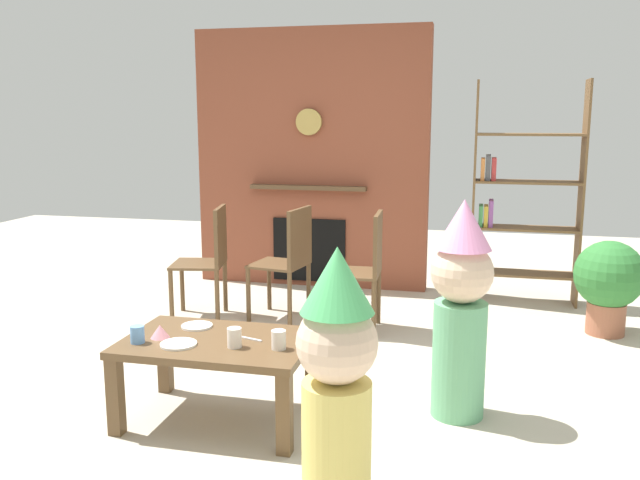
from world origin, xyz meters
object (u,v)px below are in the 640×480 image
Objects in this scene: child_in_pink at (461,304)px; dining_chair_left at (209,255)px; dining_chair_right at (365,264)px; paper_cup_near_right at (234,338)px; birthday_cake_slice at (160,331)px; dining_chair_middle at (289,257)px; paper_cup_near_left at (279,340)px; paper_plate_rear at (179,344)px; paper_plate_front at (197,326)px; coffee_table at (218,353)px; potted_plant_tall at (609,280)px; bookshelf at (518,200)px; child_with_cone_hat at (337,384)px; paper_cup_center at (137,334)px.

child_in_pink reaches higher than dining_chair_left.
dining_chair_right is at bearing -76.88° from child_in_pink.
dining_chair_left is (-0.89, 1.81, 0.01)m from paper_cup_near_right.
dining_chair_middle is at bearing 84.49° from birthday_cake_slice.
paper_cup_near_left is 0.52m from paper_plate_rear.
paper_cup_near_right is 0.11× the size of dining_chair_right.
paper_cup_near_left is 0.56× the size of paper_plate_front.
coffee_table is 1.39× the size of potted_plant_tall.
bookshelf is at bearing 128.45° from potted_plant_tall.
child_with_cone_hat is (0.45, -0.72, 0.10)m from paper_cup_near_left.
child_in_pink reaches higher than paper_plate_rear.
dining_chair_left is at bearing 101.37° from paper_cup_center.
dining_chair_right is at bearing -38.66° from child_with_cone_hat.
paper_plate_front is (-0.19, 0.17, 0.08)m from coffee_table.
child_with_cone_hat reaches higher than dining_chair_left.
bookshelf is 2.66m from dining_chair_left.
potted_plant_tall reaches higher than coffee_table.
paper_cup_near_right reaches higher than paper_cup_center.
paper_plate_front is 1.72× the size of birthday_cake_slice.
paper_plate_rear is at bearing -138.72° from potted_plant_tall.
birthday_cake_slice is at bearing 173.55° from paper_cup_near_right.
bookshelf reaches higher than paper_cup_near_left.
bookshelf is at bearing -115.16° from child_in_pink.
birthday_cake_slice is (-0.12, -0.21, 0.03)m from paper_plate_front.
child_in_pink is at bearing 18.95° from paper_plate_rear.
dining_chair_middle is at bearing -151.33° from bookshelf.
potted_plant_tall is (2.43, 2.13, -0.04)m from paper_plate_rear.
bookshelf reaches higher than paper_plate_front.
paper_plate_front is 0.19× the size of dining_chair_left.
child_in_pink reaches higher than dining_chair_middle.
dining_chair_middle is 0.64m from dining_chair_right.
dining_chair_left is at bearing 110.07° from paper_plate_front.
dining_chair_middle is (0.18, 1.86, 0.03)m from birthday_cake_slice.
paper_cup_near_right is at bearing -39.44° from paper_plate_front.
bookshelf reaches higher than potted_plant_tall.
child_in_pink is (1.62, 0.49, 0.13)m from paper_cup_center.
paper_cup_center is at bearing 89.99° from dining_chair_left.
potted_plant_tall is at bearing 44.40° from paper_cup_near_right.
dining_chair_right is (-0.73, 1.33, -0.11)m from child_in_pink.
dining_chair_left is (-0.57, 1.55, 0.06)m from paper_plate_front.
paper_cup_center is (-2.03, -2.93, -0.40)m from bookshelf.
birthday_cake_slice is 0.08× the size of child_in_pink.
bookshelf is at bearing 62.24° from paper_cup_near_right.
dining_chair_right is at bearing 177.40° from dining_chair_middle.
paper_cup_near_left is 2.10m from dining_chair_left.
child_with_cone_hat is at bearing -117.74° from potted_plant_tall.
coffee_table is 1.09× the size of dining_chair_right.
potted_plant_tall is at bearing 41.35° from coffee_table.
dining_chair_middle is 2.40m from potted_plant_tall.
dining_chair_middle is at bearing 104.29° from paper_cup_near_left.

